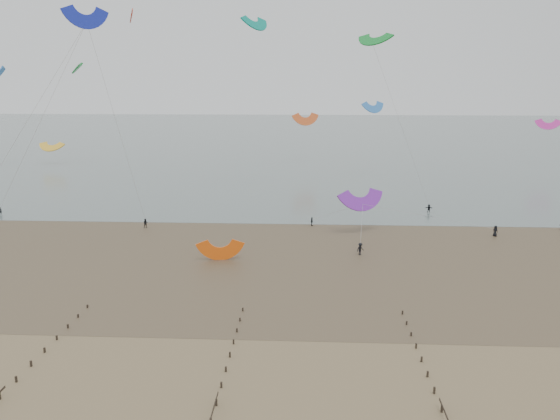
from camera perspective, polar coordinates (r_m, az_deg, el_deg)
The scene contains 5 objects.
ground at distance 53.24m, azimuth -9.91°, elevation -15.57°, with size 500.00×500.00×0.00m, color brown.
sea_and_shore at distance 85.07m, azimuth -7.58°, elevation -4.13°, with size 500.00×665.00×0.03m.
kitesurfers at distance 95.49m, azimuth 9.79°, elevation -1.69°, with size 104.46×28.34×1.89m.
grounded_kite at distance 80.20m, azimuth -6.23°, elevation -5.21°, with size 5.79×3.03×4.41m, color #FF5C10, non-canonical shape.
kites_airborne at distance 141.40m, azimuth -10.77°, elevation 11.77°, with size 244.39×117.95×45.65m.
Camera 1 is at (11.08, -45.23, 25.82)m, focal length 35.00 mm.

